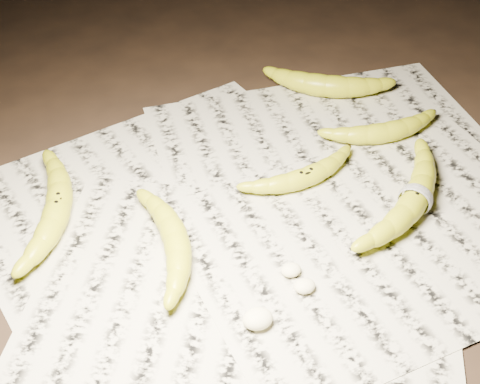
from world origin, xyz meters
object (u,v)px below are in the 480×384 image
object	(u,v)px
banana_left_a	(57,205)
banana_upper_a	(385,131)
banana_upper_b	(326,84)
banana_taped	(416,198)
banana_left_b	(176,238)
banana_center	(305,176)

from	to	relation	value
banana_left_a	banana_upper_a	bearing A→B (deg)	-72.82
banana_upper_b	banana_taped	bearing A→B (deg)	-60.89
banana_left_b	banana_upper_a	size ratio (longest dim) A/B	1.07
banana_left_b	banana_taped	xyz separation A→B (m)	(0.35, -0.03, 0.00)
banana_taped	banana_upper_a	distance (m)	0.17
banana_left_b	banana_center	size ratio (longest dim) A/B	1.10
banana_upper_a	banana_upper_b	world-z (taller)	banana_upper_b
banana_taped	banana_upper_a	size ratio (longest dim) A/B	1.34
banana_left_a	banana_upper_a	xyz separation A→B (m)	(0.54, 0.02, -0.00)
banana_taped	banana_left_a	bearing A→B (deg)	121.93
banana_upper_a	banana_upper_b	distance (m)	0.16
banana_taped	banana_upper_a	bearing A→B (deg)	35.77
banana_left_b	banana_upper_b	distance (m)	0.46
banana_left_a	banana_left_b	xyz separation A→B (m)	(0.15, -0.12, -0.00)
banana_upper_a	banana_center	bearing A→B (deg)	-157.15
banana_center	banana_left_b	bearing A→B (deg)	-172.13
banana_taped	banana_upper_b	xyz separation A→B (m)	(-0.00, 0.32, 0.00)
banana_left_a	banana_taped	xyz separation A→B (m)	(0.50, -0.15, 0.00)
banana_left_b	banana_upper_b	world-z (taller)	banana_upper_b
banana_left_a	banana_upper_b	size ratio (longest dim) A/B	1.12
banana_left_a	banana_upper_a	size ratio (longest dim) A/B	1.25
banana_center	banana_upper_b	world-z (taller)	banana_upper_b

